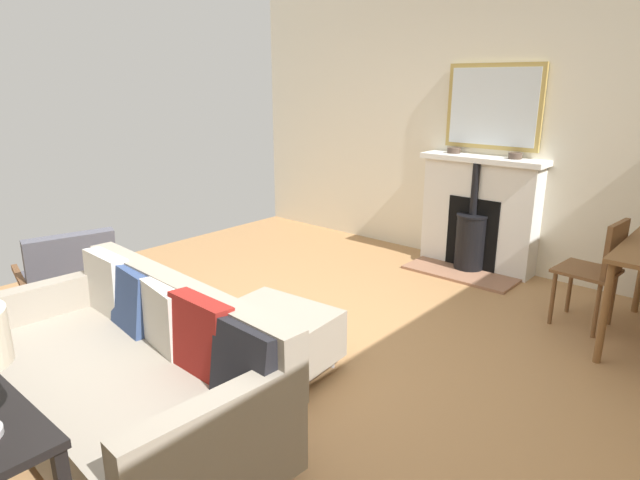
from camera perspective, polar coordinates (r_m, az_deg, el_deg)
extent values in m
cube|color=#A87A4C|center=(3.63, -4.21, -13.42)|extent=(5.77, 5.90, 0.01)
cube|color=silver|center=(5.56, 17.55, 12.01)|extent=(0.12, 5.90, 2.87)
cube|color=#93664C|center=(5.36, 14.61, -3.51)|extent=(0.42, 1.06, 0.03)
cube|color=white|center=(5.50, 16.60, 2.51)|extent=(0.26, 1.12, 1.07)
cube|color=black|center=(5.44, 15.98, 0.72)|extent=(0.06, 0.52, 0.70)
cylinder|color=black|center=(5.43, 15.73, -0.25)|extent=(0.29, 0.29, 0.52)
cylinder|color=black|center=(5.36, 15.95, 2.52)|extent=(0.30, 0.30, 0.02)
cylinder|color=black|center=(5.31, 16.17, 5.22)|extent=(0.07, 0.07, 0.50)
cube|color=white|center=(5.38, 16.98, 8.25)|extent=(0.31, 1.20, 0.05)
cube|color=tan|center=(5.45, 17.99, 13.35)|extent=(0.04, 0.93, 0.79)
cube|color=silver|center=(5.43, 17.90, 13.35)|extent=(0.01, 0.85, 0.71)
cylinder|color=#47382D|center=(5.54, 14.07, 9.24)|extent=(0.13, 0.13, 0.05)
torus|color=#47382D|center=(5.54, 14.09, 9.47)|extent=(0.13, 0.13, 0.01)
cylinder|color=#47382D|center=(5.29, 20.08, 8.41)|extent=(0.12, 0.12, 0.05)
torus|color=#47382D|center=(5.29, 20.10, 8.66)|extent=(0.12, 0.12, 0.01)
cylinder|color=#B2B2B7|center=(3.70, -30.74, -14.32)|extent=(0.04, 0.04, 0.10)
cylinder|color=#B2B2B7|center=(3.89, -20.64, -11.47)|extent=(0.04, 0.04, 0.10)
cylinder|color=#B2B2B7|center=(2.74, -4.92, -23.41)|extent=(0.04, 0.04, 0.10)
cube|color=gray|center=(3.02, -20.57, -15.15)|extent=(0.98, 1.90, 0.34)
cube|color=gray|center=(3.01, -14.72, -7.23)|extent=(0.25, 1.86, 0.35)
cube|color=gray|center=(3.65, -26.95, -5.57)|extent=(0.84, 0.17, 0.20)
cube|color=gray|center=(2.22, -11.06, -18.40)|extent=(0.84, 0.17, 0.20)
cube|color=beige|center=(3.52, -21.71, -4.41)|extent=(0.14, 0.39, 0.39)
cube|color=#334775|center=(3.25, -19.29, -6.12)|extent=(0.20, 0.38, 0.37)
cube|color=beige|center=(2.96, -16.19, -8.06)|extent=(0.18, 0.38, 0.37)
cube|color=maroon|center=(2.69, -12.61, -10.07)|extent=(0.14, 0.39, 0.40)
cube|color=black|center=(2.44, -7.89, -13.11)|extent=(0.17, 0.37, 0.38)
cylinder|color=#B2B2B7|center=(3.60, -10.84, -13.01)|extent=(0.03, 0.03, 0.09)
cylinder|color=#B2B2B7|center=(3.26, -3.75, -16.14)|extent=(0.03, 0.03, 0.09)
cylinder|color=#B2B2B7|center=(3.90, -5.61, -10.34)|extent=(0.03, 0.03, 0.09)
cylinder|color=#B2B2B7|center=(3.59, 1.31, -12.81)|extent=(0.03, 0.03, 0.09)
cube|color=gray|center=(3.48, -4.85, -10.09)|extent=(0.66, 0.76, 0.31)
cube|color=brown|center=(4.84, -22.57, -4.52)|extent=(0.05, 0.05, 0.34)
cube|color=brown|center=(4.77, -28.52, -5.61)|extent=(0.05, 0.05, 0.34)
cube|color=brown|center=(4.41, -21.09, -6.42)|extent=(0.05, 0.05, 0.34)
cube|color=brown|center=(4.33, -27.64, -7.66)|extent=(0.05, 0.05, 0.34)
cube|color=#4C4C56|center=(4.52, -25.25, -3.80)|extent=(0.71, 0.68, 0.08)
cube|color=#4C4C56|center=(4.21, -24.97, -1.87)|extent=(0.62, 0.28, 0.39)
cube|color=brown|center=(4.55, -21.45, -2.02)|extent=(0.16, 0.53, 0.04)
cube|color=brown|center=(4.45, -29.41, -3.43)|extent=(0.16, 0.53, 0.04)
cylinder|color=brown|center=(3.97, 28.02, -6.98)|extent=(0.05, 0.05, 0.70)
cylinder|color=brown|center=(4.76, 25.07, -4.59)|extent=(0.03, 0.03, 0.43)
cylinder|color=brown|center=(4.48, 23.53, -5.69)|extent=(0.03, 0.03, 0.43)
cylinder|color=brown|center=(4.67, 28.71, -5.50)|extent=(0.03, 0.03, 0.43)
cylinder|color=brown|center=(4.38, 27.37, -6.69)|extent=(0.03, 0.03, 0.43)
cube|color=brown|center=(4.49, 26.53, -2.95)|extent=(0.43, 0.43, 0.02)
cube|color=brown|center=(4.38, 28.95, -0.85)|extent=(0.36, 0.07, 0.40)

